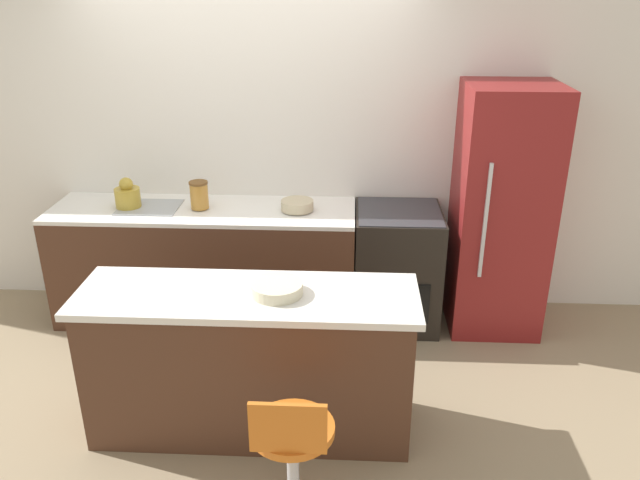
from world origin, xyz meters
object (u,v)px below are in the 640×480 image
at_px(refrigerator, 501,212).
at_px(kettle, 127,195).
at_px(oven_range, 397,267).
at_px(stool_chair, 292,455).
at_px(mixing_bowl, 297,205).

relative_size(refrigerator, kettle, 8.09).
height_order(oven_range, refrigerator, refrigerator).
distance_m(stool_chair, kettle, 2.48).
distance_m(oven_range, refrigerator, 0.86).
height_order(refrigerator, kettle, refrigerator).
distance_m(oven_range, kettle, 2.08).
relative_size(kettle, mixing_bowl, 0.94).
relative_size(oven_range, kettle, 4.01).
relative_size(refrigerator, mixing_bowl, 7.65).
bearing_deg(mixing_bowl, kettle, 180.00).
relative_size(oven_range, refrigerator, 0.49).
distance_m(oven_range, stool_chair, 2.07).
bearing_deg(oven_range, kettle, -179.84).
xyz_separation_m(oven_range, stool_chair, (-0.61, -1.97, -0.06)).
bearing_deg(oven_range, refrigerator, 0.45).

